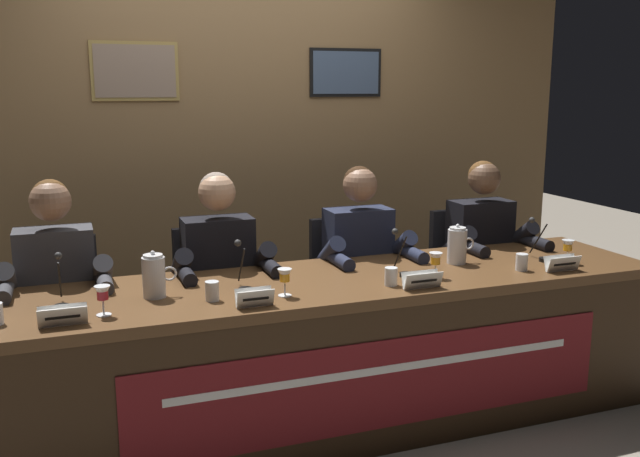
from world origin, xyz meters
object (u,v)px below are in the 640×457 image
(nameplate_far_left, at_px, (63,316))
(water_cup_far_right, at_px, (522,263))
(water_pitcher_left_side, at_px, (154,276))
(panelist_center_right, at_px, (364,261))
(panelist_far_left, at_px, (57,289))
(juice_glass_far_left, at_px, (103,295))
(water_cup_center_right, at_px, (391,277))
(panelist_far_right, at_px, (487,249))
(nameplate_far_right, at_px, (562,263))
(water_cup_center_left, at_px, (212,292))
(nameplate_center_right, at_px, (422,280))
(chair_far_right, at_px, (467,286))
(conference_table, at_px, (329,334))
(water_pitcher_right_side, at_px, (457,245))
(microphone_far_right, at_px, (540,246))
(juice_glass_center_right, at_px, (436,260))
(microphone_center_left, at_px, (243,274))
(microphone_far_left, at_px, (60,289))
(juice_glass_far_right, at_px, (568,247))
(microphone_center_right, at_px, (402,260))
(chair_center_right, at_px, (349,299))
(chair_far_left, at_px, (61,331))
(panelist_center_left, at_px, (222,274))
(nameplate_center_left, at_px, (255,298))
(juice_glass_center_left, at_px, (285,277))
(chair_center_left, at_px, (216,314))

(nameplate_far_left, distance_m, water_cup_far_right, 2.17)
(water_pitcher_left_side, bearing_deg, panelist_center_right, 18.34)
(panelist_far_left, xyz_separation_m, juice_glass_far_left, (0.18, -0.57, 0.12))
(water_cup_center_right, height_order, panelist_far_right, panelist_far_right)
(juice_glass_far_left, xyz_separation_m, nameplate_far_right, (2.20, -0.08, -0.05))
(panelist_center_right, height_order, panelist_far_right, same)
(water_cup_center_left, height_order, nameplate_center_right, water_cup_center_left)
(panelist_far_left, bearing_deg, chair_far_right, 4.80)
(conference_table, distance_m, water_pitcher_right_side, 0.86)
(nameplate_center_right, bearing_deg, water_cup_center_right, 139.25)
(panelist_center_right, distance_m, water_cup_far_right, 0.84)
(juice_glass_far_left, xyz_separation_m, water_cup_far_right, (2.02, 0.01, -0.05))
(nameplate_far_left, bearing_deg, water_cup_center_left, 11.28)
(nameplate_far_left, relative_size, chair_far_right, 0.20)
(conference_table, distance_m, microphone_far_right, 1.27)
(juice_glass_center_right, bearing_deg, microphone_center_left, 172.35)
(microphone_far_left, bearing_deg, juice_glass_far_right, -3.16)
(juice_glass_center_right, distance_m, water_cup_far_right, 0.48)
(microphone_center_right, bearing_deg, chair_far_right, 39.05)
(conference_table, relative_size, juice_glass_far_left, 27.97)
(juice_glass_far_left, height_order, water_pitcher_left_side, water_pitcher_left_side)
(panelist_center_right, relative_size, water_cup_far_right, 14.51)
(juice_glass_far_left, height_order, chair_center_right, chair_center_right)
(nameplate_far_right, bearing_deg, water_pitcher_left_side, 172.45)
(microphone_center_left, height_order, nameplate_center_right, microphone_center_left)
(chair_far_left, distance_m, juice_glass_far_left, 0.89)
(panelist_center_left, bearing_deg, panelist_far_right, 0.00)
(water_pitcher_left_side, bearing_deg, nameplate_far_right, -7.55)
(chair_center_right, height_order, microphone_center_right, microphone_center_right)
(panelist_center_right, distance_m, panelist_far_right, 0.79)
(chair_center_right, height_order, panelist_far_right, panelist_far_right)
(water_cup_center_left, distance_m, nameplate_center_right, 0.95)
(panelist_far_right, bearing_deg, nameplate_center_left, -156.93)
(microphone_far_left, xyz_separation_m, water_cup_far_right, (2.18, -0.18, -0.04))
(microphone_far_left, relative_size, water_pitcher_left_side, 1.03)
(microphone_far_left, xyz_separation_m, chair_far_right, (2.35, 0.59, -0.38))
(microphone_center_right, distance_m, nameplate_far_right, 0.82)
(juice_glass_far_right, xyz_separation_m, water_pitcher_right_side, (-0.54, 0.20, 0.01))
(water_cup_center_right, relative_size, microphone_center_right, 0.39)
(chair_far_right, bearing_deg, water_cup_far_right, -102.97)
(microphone_far_left, distance_m, juice_glass_far_right, 2.49)
(microphone_far_left, distance_m, panelist_center_right, 1.61)
(conference_table, distance_m, chair_far_right, 1.37)
(microphone_far_right, distance_m, water_pitcher_left_side, 2.02)
(panelist_center_left, relative_size, juice_glass_center_left, 9.95)
(juice_glass_center_left, relative_size, water_pitcher_right_side, 0.59)
(panelist_center_right, bearing_deg, chair_far_right, 14.15)
(water_pitcher_left_side, bearing_deg, nameplate_far_left, -145.79)
(chair_center_left, height_order, panelist_center_left, panelist_center_left)
(nameplate_far_left, height_order, water_pitcher_left_side, water_pitcher_left_side)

